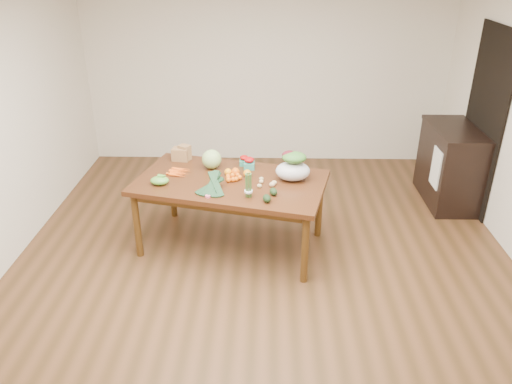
{
  "coord_description": "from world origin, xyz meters",
  "views": [
    {
      "loc": [
        0.02,
        -3.9,
        2.83
      ],
      "look_at": [
        -0.07,
        0.0,
        0.91
      ],
      "focal_mm": 35.0,
      "sensor_mm": 36.0,
      "label": 1
    }
  ],
  "objects_px": {
    "cabinet": "(450,165)",
    "paper_bag": "(181,153)",
    "kale_bunch": "(211,185)",
    "asparagus_bundle": "(248,185)",
    "cabbage": "(212,159)",
    "salad_bag": "(293,168)",
    "dining_table": "(231,213)",
    "mandarin_cluster": "(233,176)"
  },
  "relations": [
    {
      "from": "cabinet",
      "to": "paper_bag",
      "type": "relative_size",
      "value": 4.36
    },
    {
      "from": "kale_bunch",
      "to": "asparagus_bundle",
      "type": "xyz_separation_m",
      "value": [
        0.35,
        -0.09,
        0.05
      ]
    },
    {
      "from": "cabbage",
      "to": "salad_bag",
      "type": "relative_size",
      "value": 0.59
    },
    {
      "from": "dining_table",
      "to": "asparagus_bundle",
      "type": "relative_size",
      "value": 7.39
    },
    {
      "from": "cabinet",
      "to": "kale_bunch",
      "type": "xyz_separation_m",
      "value": [
        -2.72,
        -1.38,
        0.36
      ]
    },
    {
      "from": "cabinet",
      "to": "kale_bunch",
      "type": "height_order",
      "value": "cabinet"
    },
    {
      "from": "kale_bunch",
      "to": "salad_bag",
      "type": "xyz_separation_m",
      "value": [
        0.78,
        0.31,
        0.05
      ]
    },
    {
      "from": "mandarin_cluster",
      "to": "asparagus_bundle",
      "type": "height_order",
      "value": "asparagus_bundle"
    },
    {
      "from": "cabinet",
      "to": "mandarin_cluster",
      "type": "distance_m",
      "value": 2.78
    },
    {
      "from": "cabinet",
      "to": "cabbage",
      "type": "bearing_deg",
      "value": -163.91
    },
    {
      "from": "asparagus_bundle",
      "to": "mandarin_cluster",
      "type": "bearing_deg",
      "value": 128.34
    },
    {
      "from": "dining_table",
      "to": "paper_bag",
      "type": "distance_m",
      "value": 0.89
    },
    {
      "from": "cabbage",
      "to": "salad_bag",
      "type": "distance_m",
      "value": 0.87
    },
    {
      "from": "kale_bunch",
      "to": "salad_bag",
      "type": "relative_size",
      "value": 1.17
    },
    {
      "from": "cabinet",
      "to": "salad_bag",
      "type": "relative_size",
      "value": 2.99
    },
    {
      "from": "kale_bunch",
      "to": "asparagus_bundle",
      "type": "distance_m",
      "value": 0.37
    },
    {
      "from": "paper_bag",
      "to": "salad_bag",
      "type": "xyz_separation_m",
      "value": [
        1.19,
        -0.48,
        0.05
      ]
    },
    {
      "from": "asparagus_bundle",
      "to": "salad_bag",
      "type": "xyz_separation_m",
      "value": [
        0.42,
        0.4,
        0.01
      ]
    },
    {
      "from": "mandarin_cluster",
      "to": "kale_bunch",
      "type": "height_order",
      "value": "kale_bunch"
    },
    {
      "from": "mandarin_cluster",
      "to": "salad_bag",
      "type": "xyz_separation_m",
      "value": [
        0.59,
        0.02,
        0.09
      ]
    },
    {
      "from": "cabbage",
      "to": "kale_bunch",
      "type": "height_order",
      "value": "cabbage"
    },
    {
      "from": "dining_table",
      "to": "cabbage",
      "type": "height_order",
      "value": "cabbage"
    },
    {
      "from": "paper_bag",
      "to": "kale_bunch",
      "type": "distance_m",
      "value": 0.89
    },
    {
      "from": "asparagus_bundle",
      "to": "cabinet",
      "type": "bearing_deg",
      "value": 45.51
    },
    {
      "from": "paper_bag",
      "to": "mandarin_cluster",
      "type": "bearing_deg",
      "value": -40.43
    },
    {
      "from": "paper_bag",
      "to": "kale_bunch",
      "type": "xyz_separation_m",
      "value": [
        0.41,
        -0.79,
        -0.0
      ]
    },
    {
      "from": "mandarin_cluster",
      "to": "salad_bag",
      "type": "height_order",
      "value": "salad_bag"
    },
    {
      "from": "paper_bag",
      "to": "mandarin_cluster",
      "type": "relative_size",
      "value": 1.3
    },
    {
      "from": "cabinet",
      "to": "salad_bag",
      "type": "bearing_deg",
      "value": -151.16
    },
    {
      "from": "cabinet",
      "to": "kale_bunch",
      "type": "relative_size",
      "value": 2.55
    },
    {
      "from": "mandarin_cluster",
      "to": "asparagus_bundle",
      "type": "distance_m",
      "value": 0.42
    },
    {
      "from": "asparagus_bundle",
      "to": "cabbage",
      "type": "bearing_deg",
      "value": 135.06
    },
    {
      "from": "cabbage",
      "to": "salad_bag",
      "type": "xyz_separation_m",
      "value": [
        0.83,
        -0.27,
        0.03
      ]
    },
    {
      "from": "paper_bag",
      "to": "kale_bunch",
      "type": "height_order",
      "value": "paper_bag"
    },
    {
      "from": "salad_bag",
      "to": "dining_table",
      "type": "bearing_deg",
      "value": -177.38
    },
    {
      "from": "salad_bag",
      "to": "asparagus_bundle",
      "type": "bearing_deg",
      "value": -136.7
    },
    {
      "from": "dining_table",
      "to": "mandarin_cluster",
      "type": "relative_size",
      "value": 10.26
    },
    {
      "from": "cabinet",
      "to": "mandarin_cluster",
      "type": "xyz_separation_m",
      "value": [
        -2.54,
        -1.09,
        0.32
      ]
    },
    {
      "from": "asparagus_bundle",
      "to": "dining_table",
      "type": "bearing_deg",
      "value": 131.37
    },
    {
      "from": "salad_bag",
      "to": "kale_bunch",
      "type": "bearing_deg",
      "value": -158.36
    },
    {
      "from": "mandarin_cluster",
      "to": "salad_bag",
      "type": "bearing_deg",
      "value": 2.18
    },
    {
      "from": "dining_table",
      "to": "salad_bag",
      "type": "distance_m",
      "value": 0.8
    }
  ]
}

